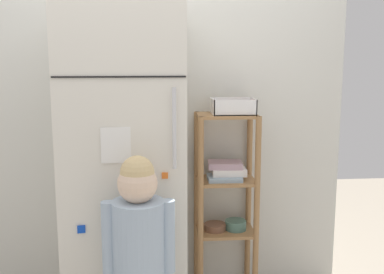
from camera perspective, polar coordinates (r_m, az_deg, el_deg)
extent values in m
cube|color=silver|center=(3.01, -5.41, 2.29)|extent=(2.52, 0.03, 2.31)
cube|color=silver|center=(2.71, -8.02, -3.98)|extent=(0.66, 0.65, 1.81)
cube|color=black|center=(2.31, -8.79, 7.19)|extent=(0.64, 0.01, 0.01)
cylinder|color=silver|center=(2.31, -2.15, 1.03)|extent=(0.02, 0.02, 0.40)
cube|color=white|center=(2.35, -9.18, -0.98)|extent=(0.15, 0.01, 0.18)
cube|color=blue|center=(2.49, -13.22, -10.79)|extent=(0.04, 0.01, 0.04)
cube|color=gold|center=(2.38, -5.56, -4.78)|extent=(0.04, 0.02, 0.04)
cube|color=#C310F0|center=(2.39, -6.46, -5.76)|extent=(0.04, 0.02, 0.04)
cube|color=orange|center=(2.38, -3.29, -4.67)|extent=(0.03, 0.01, 0.03)
cylinder|color=#9EB2C6|center=(2.34, -6.45, -12.65)|extent=(0.25, 0.25, 0.42)
sphere|color=#9EB2C6|center=(2.34, -6.50, -7.37)|extent=(0.11, 0.11, 0.11)
sphere|color=beige|center=(2.24, -6.60, -5.60)|extent=(0.19, 0.19, 0.19)
sphere|color=tan|center=(2.23, -6.62, -4.31)|extent=(0.16, 0.16, 0.16)
cylinder|color=#9EB2C6|center=(2.34, -9.97, -11.93)|extent=(0.07, 0.07, 0.36)
cylinder|color=#9EB2C6|center=(2.33, -2.95, -11.88)|extent=(0.07, 0.07, 0.36)
cylinder|color=#9E7247|center=(2.87, 1.04, -9.49)|extent=(0.04, 0.04, 1.20)
cylinder|color=#9E7247|center=(2.92, 7.80, -9.22)|extent=(0.04, 0.04, 1.20)
cylinder|color=#9E7247|center=(3.10, 0.57, -8.00)|extent=(0.04, 0.04, 1.20)
cylinder|color=#9E7247|center=(3.15, 6.83, -7.78)|extent=(0.04, 0.04, 1.20)
cube|color=#9E7247|center=(2.88, 4.22, 2.62)|extent=(0.36, 0.26, 0.02)
cube|color=#9E7247|center=(2.96, 4.12, -5.28)|extent=(0.36, 0.26, 0.02)
cube|color=#9E7247|center=(3.06, 4.04, -11.26)|extent=(0.36, 0.26, 0.02)
cube|color=#99B2C6|center=(2.93, 3.94, -4.94)|extent=(0.21, 0.16, 0.03)
cube|color=white|center=(2.95, 4.46, -4.12)|extent=(0.21, 0.16, 0.04)
cube|color=#B293A3|center=(2.94, 3.98, -3.34)|extent=(0.22, 0.17, 0.04)
cylinder|color=brown|center=(3.04, 2.79, -10.79)|extent=(0.14, 0.14, 0.04)
cylinder|color=#4C7266|center=(3.05, 5.29, -10.53)|extent=(0.13, 0.13, 0.06)
cube|color=white|center=(2.87, 4.98, 2.84)|extent=(0.26, 0.18, 0.01)
cube|color=white|center=(2.78, 5.30, 3.52)|extent=(0.26, 0.01, 0.09)
cube|color=white|center=(2.95, 4.70, 3.90)|extent=(0.26, 0.01, 0.09)
cube|color=white|center=(2.85, 2.50, 3.70)|extent=(0.01, 0.18, 0.09)
cube|color=white|center=(2.89, 7.45, 3.72)|extent=(0.01, 0.18, 0.09)
sphere|color=#963318|center=(2.88, 5.59, 3.65)|extent=(0.07, 0.07, 0.07)
sphere|color=red|center=(2.85, 5.83, 3.52)|extent=(0.07, 0.07, 0.07)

